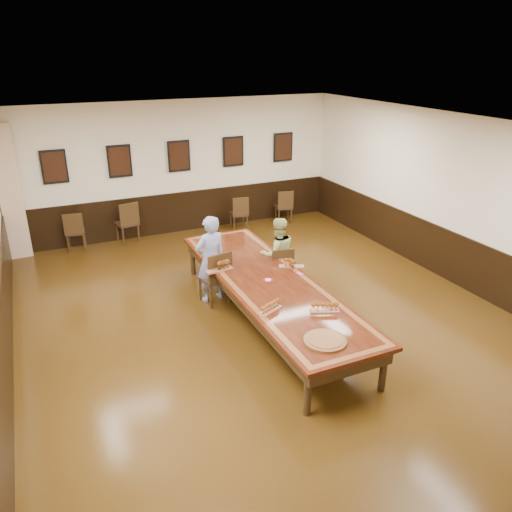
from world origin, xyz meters
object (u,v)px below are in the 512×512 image
chair_woman (279,268)px  spare_chair_c (239,213)px  chair_man (214,276)px  person_woman (278,254)px  spare_chair_d (284,206)px  conference_table (269,288)px  spare_chair_b (127,222)px  person_man (211,259)px  carved_platter (325,341)px  spare_chair_a (75,231)px

chair_woman → spare_chair_c: (0.66, 3.54, -0.01)m
chair_man → person_woman: 1.30m
spare_chair_d → conference_table: (-2.65, -4.54, 0.17)m
spare_chair_b → spare_chair_d: bearing=165.8°
spare_chair_c → spare_chair_d: 1.31m
chair_woman → conference_table: size_ratio=0.18×
person_man → carved_platter: (0.46, -3.11, -0.03)m
chair_man → spare_chair_d: size_ratio=1.15×
chair_woman → spare_chair_b: 4.36m
chair_man → spare_chair_d: (3.23, 3.52, -0.07)m
chair_man → person_woman: bearing=169.8°
spare_chair_a → spare_chair_d: (5.23, -0.23, -0.01)m
spare_chair_b → spare_chair_d: 4.07m
chair_man → spare_chair_b: size_ratio=1.01×
spare_chair_a → person_woman: 4.97m
spare_chair_a → chair_woman: bearing=139.2°
spare_chair_b → spare_chair_c: 2.77m
spare_chair_b → person_woman: person_woman is taller
person_man → conference_table: 1.30m
chair_woman → person_man: (-1.29, 0.18, 0.35)m
spare_chair_d → person_woman: 4.01m
chair_woman → spare_chair_a: (-3.27, 3.82, -0.00)m
spare_chair_c → conference_table: 4.69m
chair_man → person_man: 0.32m
spare_chair_d → carved_platter: bearing=79.8°
conference_table → carved_platter: carved_platter is taller
spare_chair_d → chair_man: bearing=60.3°
spare_chair_d → carved_platter: spare_chair_d is taller
person_woman → conference_table: bearing=62.6°
spare_chair_a → carved_platter: bearing=118.5°
spare_chair_a → carved_platter: (2.44, -6.75, 0.32)m
spare_chair_c → carved_platter: (-1.49, -6.47, 0.33)m
spare_chair_a → spare_chair_b: 1.17m
chair_woman → person_woman: bearing=-90.0°
chair_woman → spare_chair_d: chair_woman is taller
conference_table → chair_man: bearing=119.5°
spare_chair_d → person_man: bearing=59.3°
spare_chair_c → person_woman: bearing=86.6°
person_man → person_woman: 1.31m
chair_man → conference_table: 1.18m
conference_table → carved_platter: 1.99m
chair_woman → person_man: bearing=-1.6°
conference_table → spare_chair_b: bearing=106.5°
chair_man → spare_chair_a: chair_man is taller
spare_chair_b → chair_woman: bearing=107.8°
chair_man → chair_woman: chair_man is taller
chair_man → spare_chair_b: chair_man is taller
person_man → spare_chair_b: bearing=-88.7°
chair_woman → spare_chair_b: size_ratio=0.91×
conference_table → person_man: bearing=118.0°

